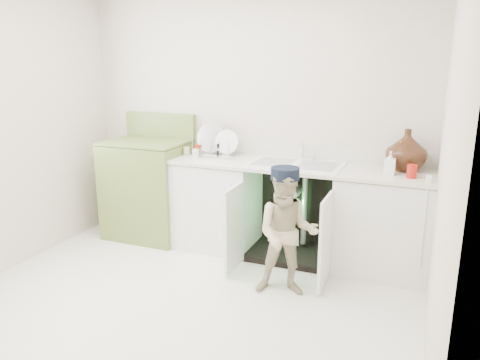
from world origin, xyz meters
name	(u,v)px	position (x,y,z in m)	size (l,w,h in m)	color
ground	(182,304)	(0.00, 0.00, 0.00)	(3.50, 3.50, 0.00)	silver
room_shell	(176,145)	(0.00, 0.00, 1.25)	(6.00, 5.50, 1.26)	beige
counter_run	(298,208)	(0.59, 1.21, 0.48)	(2.44, 1.02, 1.26)	white
avocado_stove	(149,187)	(-1.02, 1.18, 0.52)	(0.82, 0.65, 1.27)	olive
repair_worker	(287,232)	(0.69, 0.48, 0.52)	(0.58, 0.64, 1.04)	tan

